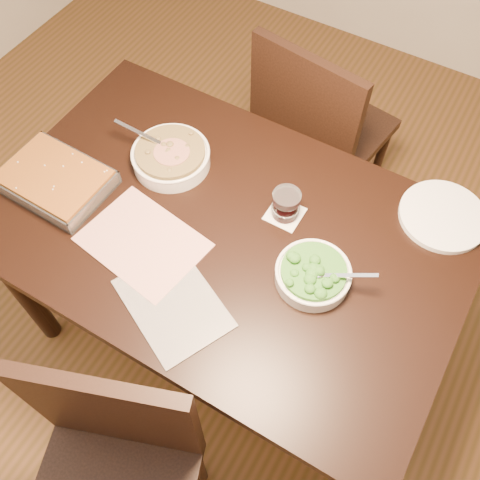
# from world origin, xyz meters

# --- Properties ---
(ground) EXTENTS (4.00, 4.00, 0.00)m
(ground) POSITION_xyz_m (0.00, 0.00, 0.00)
(ground) COLOR #4B3415
(ground) RESTS_ON ground
(table) EXTENTS (1.40, 0.90, 0.75)m
(table) POSITION_xyz_m (0.00, 0.00, 0.65)
(table) COLOR black
(table) RESTS_ON ground
(magazine_a) EXTENTS (0.37, 0.29, 0.01)m
(magazine_a) POSITION_xyz_m (-0.17, -0.16, 0.75)
(magazine_a) COLOR #B43C33
(magazine_a) RESTS_ON table
(magazine_b) EXTENTS (0.37, 0.33, 0.01)m
(magazine_b) POSITION_xyz_m (0.01, -0.28, 0.75)
(magazine_b) COLOR #24242B
(magazine_b) RESTS_ON table
(coaster) EXTENTS (0.10, 0.10, 0.00)m
(coaster) POSITION_xyz_m (0.13, 0.14, 0.75)
(coaster) COLOR white
(coaster) RESTS_ON table
(stew_bowl) EXTENTS (0.27, 0.25, 0.09)m
(stew_bowl) POSITION_xyz_m (-0.27, 0.13, 0.78)
(stew_bowl) COLOR white
(stew_bowl) RESTS_ON table
(broccoli_bowl) EXTENTS (0.23, 0.21, 0.08)m
(broccoli_bowl) POSITION_xyz_m (0.30, -0.02, 0.78)
(broccoli_bowl) COLOR white
(broccoli_bowl) RESTS_ON table
(baking_dish) EXTENTS (0.32, 0.24, 0.06)m
(baking_dish) POSITION_xyz_m (-0.52, -0.12, 0.78)
(baking_dish) COLOR silver
(baking_dish) RESTS_ON table
(wine_tumbler) EXTENTS (0.08, 0.08, 0.09)m
(wine_tumbler) POSITION_xyz_m (0.13, 0.14, 0.80)
(wine_tumbler) COLOR black
(wine_tumbler) RESTS_ON coaster
(dinner_plate) EXTENTS (0.26, 0.26, 0.02)m
(dinner_plate) POSITION_xyz_m (0.54, 0.36, 0.76)
(dinner_plate) COLOR white
(dinner_plate) RESTS_ON table
(chair_near) EXTENTS (0.56, 0.56, 0.93)m
(chair_near) POSITION_xyz_m (0.07, -0.69, 0.52)
(chair_near) COLOR black
(chair_near) RESTS_ON ground
(chair_far) EXTENTS (0.50, 0.50, 0.94)m
(chair_far) POSITION_xyz_m (-0.01, 0.70, 0.53)
(chair_far) COLOR black
(chair_far) RESTS_ON ground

